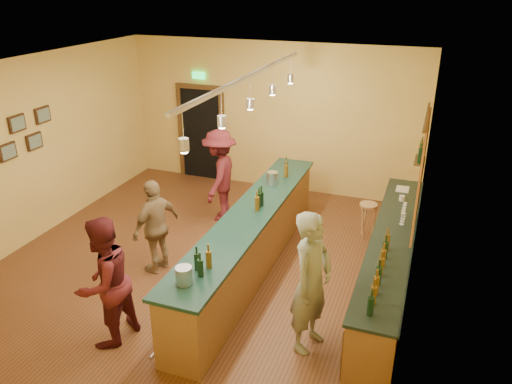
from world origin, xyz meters
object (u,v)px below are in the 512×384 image
(bartender, at_px, (311,283))
(customer_a, at_px, (104,282))
(tasting_bar, at_px, (251,237))
(customer_c, at_px, (220,175))
(bar_stool, at_px, (368,211))
(customer_b, at_px, (156,226))
(back_counter, at_px, (390,263))

(bartender, height_order, customer_a, bartender)
(tasting_bar, relative_size, customer_c, 2.84)
(customer_c, bearing_deg, bar_stool, 85.95)
(tasting_bar, xyz_separation_m, customer_b, (-1.42, -0.47, 0.17))
(back_counter, distance_m, bartender, 1.84)
(tasting_bar, relative_size, bartender, 2.70)
(bartender, xyz_separation_m, customer_c, (-2.57, 3.01, -0.04))
(customer_b, bearing_deg, bartender, 87.21)
(bartender, bearing_deg, customer_a, 122.97)
(back_counter, xyz_separation_m, tasting_bar, (-2.14, -0.18, 0.12))
(customer_b, xyz_separation_m, customer_c, (0.17, 2.08, 0.12))
(back_counter, height_order, customer_b, customer_b)
(bartender, bearing_deg, customer_b, 86.39)
(tasting_bar, bearing_deg, bar_stool, 48.67)
(customer_a, height_order, customer_b, customer_a)
(customer_b, relative_size, customer_c, 0.87)
(back_counter, distance_m, customer_b, 3.63)
(bar_stool, bearing_deg, customer_c, -176.18)
(tasting_bar, bearing_deg, customer_b, -161.46)
(tasting_bar, distance_m, customer_a, 2.49)
(customer_c, bearing_deg, back_counter, 59.26)
(customer_b, bearing_deg, bar_stool, 143.08)
(bartender, bearing_deg, bar_stool, 10.59)
(back_counter, bearing_deg, customer_a, -144.02)
(customer_a, xyz_separation_m, customer_b, (-0.28, 1.72, -0.10))
(tasting_bar, height_order, customer_c, customer_c)
(tasting_bar, distance_m, customer_b, 1.50)
(customer_c, distance_m, bar_stool, 2.85)
(back_counter, height_order, customer_a, customer_a)
(bartender, relative_size, bar_stool, 2.86)
(tasting_bar, bearing_deg, customer_c, 127.66)
(bar_stool, bearing_deg, customer_b, -142.83)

